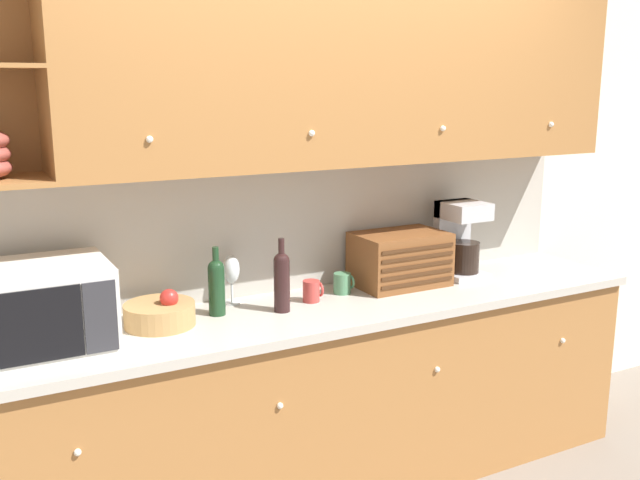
{
  "coord_description": "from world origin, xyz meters",
  "views": [
    {
      "loc": [
        -1.48,
        -2.98,
        1.88
      ],
      "look_at": [
        0.0,
        -0.21,
        1.18
      ],
      "focal_mm": 40.0,
      "sensor_mm": 36.0,
      "label": 1
    }
  ],
  "objects_px": {
    "second_wine_bottle": "(217,284)",
    "bread_box": "(400,259)",
    "microwave": "(37,308)",
    "wine_bottle": "(282,279)",
    "mug": "(312,291)",
    "wine_glass": "(231,271)",
    "mug_blue_second": "(343,283)",
    "fruit_basket": "(160,314)",
    "coffee_maker": "(460,239)"
  },
  "relations": [
    {
      "from": "mug",
      "to": "coffee_maker",
      "type": "distance_m",
      "value": 0.88
    },
    {
      "from": "second_wine_bottle",
      "to": "bread_box",
      "type": "bearing_deg",
      "value": 0.98
    },
    {
      "from": "wine_glass",
      "to": "bread_box",
      "type": "xyz_separation_m",
      "value": [
        0.84,
        -0.1,
        -0.02
      ]
    },
    {
      "from": "second_wine_bottle",
      "to": "coffee_maker",
      "type": "relative_size",
      "value": 0.77
    },
    {
      "from": "fruit_basket",
      "to": "second_wine_bottle",
      "type": "relative_size",
      "value": 0.97
    },
    {
      "from": "fruit_basket",
      "to": "mug_blue_second",
      "type": "relative_size",
      "value": 2.96
    },
    {
      "from": "wine_bottle",
      "to": "mug_blue_second",
      "type": "distance_m",
      "value": 0.4
    },
    {
      "from": "fruit_basket",
      "to": "mug",
      "type": "xyz_separation_m",
      "value": [
        0.7,
        -0.0,
        -0.0
      ]
    },
    {
      "from": "second_wine_bottle",
      "to": "mug_blue_second",
      "type": "relative_size",
      "value": 3.05
    },
    {
      "from": "microwave",
      "to": "wine_bottle",
      "type": "xyz_separation_m",
      "value": [
        0.99,
        -0.0,
        -0.02
      ]
    },
    {
      "from": "mug",
      "to": "coffee_maker",
      "type": "bearing_deg",
      "value": 2.3
    },
    {
      "from": "fruit_basket",
      "to": "wine_bottle",
      "type": "height_order",
      "value": "wine_bottle"
    },
    {
      "from": "microwave",
      "to": "coffee_maker",
      "type": "xyz_separation_m",
      "value": [
        2.04,
        0.1,
        0.03
      ]
    },
    {
      "from": "bread_box",
      "to": "wine_glass",
      "type": "bearing_deg",
      "value": 173.18
    },
    {
      "from": "fruit_basket",
      "to": "bread_box",
      "type": "distance_m",
      "value": 1.21
    },
    {
      "from": "second_wine_bottle",
      "to": "wine_glass",
      "type": "xyz_separation_m",
      "value": [
        0.11,
        0.12,
        0.02
      ]
    },
    {
      "from": "second_wine_bottle",
      "to": "bread_box",
      "type": "relative_size",
      "value": 0.67
    },
    {
      "from": "second_wine_bottle",
      "to": "wine_bottle",
      "type": "distance_m",
      "value": 0.28
    },
    {
      "from": "coffee_maker",
      "to": "mug_blue_second",
      "type": "bearing_deg",
      "value": 179.14
    },
    {
      "from": "fruit_basket",
      "to": "second_wine_bottle",
      "type": "xyz_separation_m",
      "value": [
        0.25,
        0.02,
        0.08
      ]
    },
    {
      "from": "wine_glass",
      "to": "bread_box",
      "type": "distance_m",
      "value": 0.84
    },
    {
      "from": "mug",
      "to": "coffee_maker",
      "type": "relative_size",
      "value": 0.25
    },
    {
      "from": "wine_bottle",
      "to": "bread_box",
      "type": "height_order",
      "value": "wine_bottle"
    },
    {
      "from": "fruit_basket",
      "to": "mug_blue_second",
      "type": "bearing_deg",
      "value": 2.84
    },
    {
      "from": "bread_box",
      "to": "coffee_maker",
      "type": "relative_size",
      "value": 1.14
    },
    {
      "from": "wine_bottle",
      "to": "mug",
      "type": "xyz_separation_m",
      "value": [
        0.18,
        0.07,
        -0.1
      ]
    },
    {
      "from": "microwave",
      "to": "second_wine_bottle",
      "type": "distance_m",
      "value": 0.73
    },
    {
      "from": "second_wine_bottle",
      "to": "wine_bottle",
      "type": "bearing_deg",
      "value": -18.71
    },
    {
      "from": "microwave",
      "to": "wine_bottle",
      "type": "relative_size",
      "value": 1.59
    },
    {
      "from": "wine_glass",
      "to": "wine_bottle",
      "type": "height_order",
      "value": "wine_bottle"
    },
    {
      "from": "second_wine_bottle",
      "to": "wine_glass",
      "type": "distance_m",
      "value": 0.16
    },
    {
      "from": "mug_blue_second",
      "to": "coffee_maker",
      "type": "distance_m",
      "value": 0.7
    },
    {
      "from": "wine_glass",
      "to": "mug_blue_second",
      "type": "relative_size",
      "value": 2.3
    },
    {
      "from": "wine_glass",
      "to": "fruit_basket",
      "type": "bearing_deg",
      "value": -159.14
    },
    {
      "from": "mug",
      "to": "mug_blue_second",
      "type": "relative_size",
      "value": 1.0
    },
    {
      "from": "mug_blue_second",
      "to": "wine_bottle",
      "type": "bearing_deg",
      "value": -163.29
    },
    {
      "from": "mug",
      "to": "fruit_basket",
      "type": "bearing_deg",
      "value": 179.91
    },
    {
      "from": "second_wine_bottle",
      "to": "coffee_maker",
      "type": "distance_m",
      "value": 1.31
    },
    {
      "from": "wine_bottle",
      "to": "coffee_maker",
      "type": "bearing_deg",
      "value": 5.46
    },
    {
      "from": "wine_bottle",
      "to": "bread_box",
      "type": "xyz_separation_m",
      "value": [
        0.69,
        0.11,
        -0.02
      ]
    },
    {
      "from": "wine_glass",
      "to": "mug_blue_second",
      "type": "height_order",
      "value": "wine_glass"
    },
    {
      "from": "bread_box",
      "to": "coffee_maker",
      "type": "bearing_deg",
      "value": -0.88
    },
    {
      "from": "wine_glass",
      "to": "mug",
      "type": "bearing_deg",
      "value": -22.95
    },
    {
      "from": "fruit_basket",
      "to": "microwave",
      "type": "bearing_deg",
      "value": -172.39
    },
    {
      "from": "microwave",
      "to": "coffee_maker",
      "type": "height_order",
      "value": "coffee_maker"
    },
    {
      "from": "fruit_basket",
      "to": "wine_glass",
      "type": "height_order",
      "value": "wine_glass"
    },
    {
      "from": "wine_bottle",
      "to": "mug",
      "type": "relative_size",
      "value": 3.31
    },
    {
      "from": "bread_box",
      "to": "mug_blue_second",
      "type": "bearing_deg",
      "value": 179.16
    },
    {
      "from": "wine_bottle",
      "to": "coffee_maker",
      "type": "relative_size",
      "value": 0.84
    },
    {
      "from": "wine_bottle",
      "to": "fruit_basket",
      "type": "bearing_deg",
      "value": 172.69
    }
  ]
}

